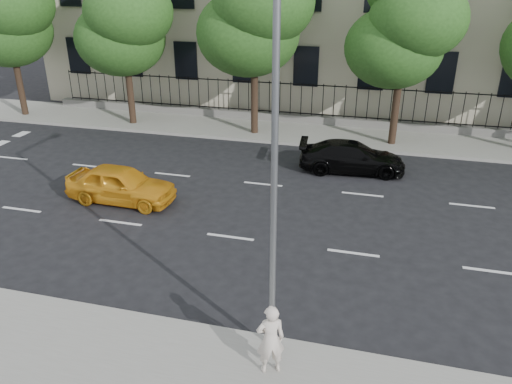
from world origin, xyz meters
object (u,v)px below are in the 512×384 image
at_px(street_light, 281,130).
at_px(yellow_taxi, 121,184).
at_px(black_sedan, 352,157).
at_px(woman_near, 270,339).

distance_m(street_light, yellow_taxi, 10.34).
bearing_deg(black_sedan, woman_near, 171.46).
height_order(black_sedan, woman_near, woman_near).
height_order(yellow_taxi, woman_near, woman_near).
xyz_separation_m(black_sedan, woman_near, (-0.70, -12.43, 0.34)).
distance_m(street_light, black_sedan, 12.02).
bearing_deg(yellow_taxi, woman_near, -132.71).
bearing_deg(yellow_taxi, street_light, -127.55).
relative_size(yellow_taxi, woman_near, 2.44).
xyz_separation_m(yellow_taxi, black_sedan, (8.11, 5.26, -0.05)).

